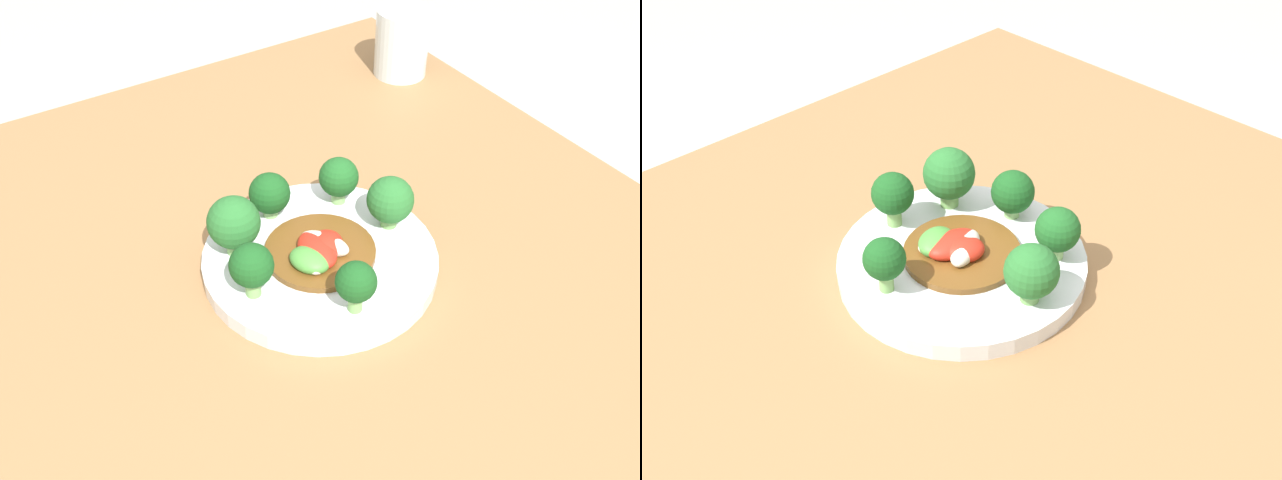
{
  "view_description": "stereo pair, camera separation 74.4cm",
  "coord_description": "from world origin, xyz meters",
  "views": [
    {
      "loc": [
        0.45,
        -0.33,
        1.29
      ],
      "look_at": [
        -0.05,
        -0.01,
        0.77
      ],
      "focal_mm": 42.0,
      "sensor_mm": 36.0,
      "label": 1
    },
    {
      "loc": [
        0.36,
        0.41,
        1.24
      ],
      "look_at": [
        -0.05,
        -0.01,
        0.77
      ],
      "focal_mm": 42.0,
      "sensor_mm": 36.0,
      "label": 2
    }
  ],
  "objects": [
    {
      "name": "broccoli_northwest",
      "position": [
        -0.11,
        0.06,
        0.79
      ],
      "size": [
        0.05,
        0.05,
        0.06
      ],
      "color": "#89B76B",
      "rests_on": "plate"
    },
    {
      "name": "broccoli_south",
      "position": [
        -0.03,
        -0.09,
        0.79
      ],
      "size": [
        0.05,
        0.05,
        0.06
      ],
      "color": "#7AAD5B",
      "rests_on": "plate"
    },
    {
      "name": "stirfry_center",
      "position": [
        -0.04,
        -0.01,
        0.76
      ],
      "size": [
        0.12,
        0.12,
        0.02
      ],
      "color": "brown",
      "rests_on": "plate"
    },
    {
      "name": "broccoli_west",
      "position": [
        -0.13,
        -0.02,
        0.78
      ],
      "size": [
        0.05,
        0.05,
        0.05
      ],
      "color": "#89B76B",
      "rests_on": "plate"
    },
    {
      "name": "broccoli_north",
      "position": [
        -0.05,
        0.09,
        0.79
      ],
      "size": [
        0.05,
        0.05,
        0.06
      ],
      "color": "#70A356",
      "rests_on": "plate"
    },
    {
      "name": "broccoli_southwest",
      "position": [
        -0.1,
        -0.08,
        0.79
      ],
      "size": [
        0.06,
        0.06,
        0.07
      ],
      "color": "#7AAD5B",
      "rests_on": "plate"
    },
    {
      "name": "broccoli_east",
      "position": [
        0.04,
        -0.02,
        0.79
      ],
      "size": [
        0.04,
        0.04,
        0.06
      ],
      "color": "#7AAD5B",
      "rests_on": "plate"
    },
    {
      "name": "plate",
      "position": [
        -0.05,
        -0.01,
        0.74
      ],
      "size": [
        0.25,
        0.25,
        0.02
      ],
      "color": "silver",
      "rests_on": "table"
    }
  ]
}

